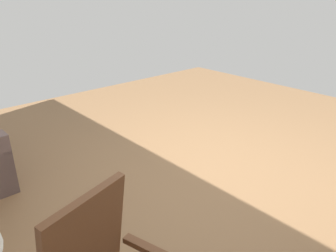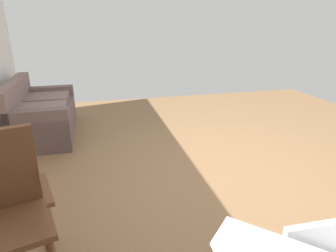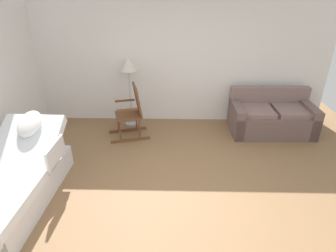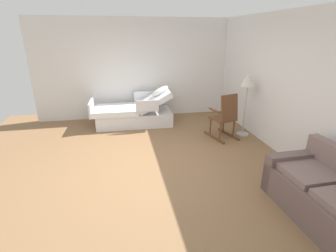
{
  "view_description": "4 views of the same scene",
  "coord_description": "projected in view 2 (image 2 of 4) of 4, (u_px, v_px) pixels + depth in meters",
  "views": [
    {
      "loc": [
        -1.84,
        2.32,
        1.78
      ],
      "look_at": [
        0.23,
        0.46,
        0.62
      ],
      "focal_mm": 34.82,
      "sensor_mm": 36.0,
      "label": 1
    },
    {
      "loc": [
        -2.65,
        1.22,
        1.65
      ],
      "look_at": [
        -0.15,
        0.6,
        0.71
      ],
      "focal_mm": 30.85,
      "sensor_mm": 36.0,
      "label": 2
    },
    {
      "loc": [
        -0.11,
        -3.15,
        2.74
      ],
      "look_at": [
        -0.2,
        0.75,
        0.77
      ],
      "focal_mm": 30.4,
      "sensor_mm": 36.0,
      "label": 3
    },
    {
      "loc": [
        4.02,
        -0.46,
        2.28
      ],
      "look_at": [
        -0.0,
        0.33,
        0.74
      ],
      "focal_mm": 26.41,
      "sensor_mm": 36.0,
      "label": 4
    }
  ],
  "objects": [
    {
      "name": "rocking_chair",
      "position": [
        9.0,
        214.0,
        1.82
      ],
      "size": [
        0.86,
        0.66,
        1.05
      ],
      "color": "brown",
      "rests_on": "ground"
    },
    {
      "name": "couch",
      "position": [
        41.0,
        116.0,
        4.37
      ],
      "size": [
        1.61,
        0.88,
        0.85
      ],
      "color": "#68534F",
      "rests_on": "ground"
    },
    {
      "name": "ground_plane",
      "position": [
        216.0,
        177.0,
        3.26
      ],
      "size": [
        7.37,
        7.37,
        0.0
      ],
      "primitive_type": "plane",
      "color": "olive"
    }
  ]
}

